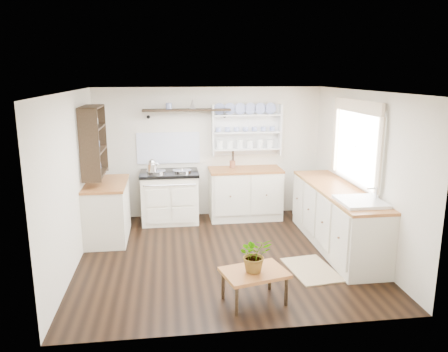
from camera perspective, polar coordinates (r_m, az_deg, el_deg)
The scene contains 19 objects.
floor at distance 6.33m, azimuth -0.09°, elevation -10.27°, with size 4.00×3.80×0.01m, color black.
wall_back at distance 7.82m, azimuth -1.90°, elevation 3.09°, with size 4.00×0.02×2.30m, color beige.
wall_right at distance 6.53m, azimuth 17.59°, elevation 0.45°, with size 0.02×3.80×2.30m, color beige.
wall_left at distance 6.05m, azimuth -19.23°, elevation -0.66°, with size 0.02×3.80×2.30m, color beige.
ceiling at distance 5.81m, azimuth -0.10°, elevation 11.01°, with size 4.00×3.80×0.01m, color white.
window at distance 6.57m, azimuth 16.89°, elevation 4.25°, with size 0.08×1.55×1.22m.
aga_cooker at distance 7.62m, azimuth -7.09°, elevation -2.67°, with size 0.99×0.69×0.92m.
back_cabinets at distance 7.76m, azimuth 2.77°, elevation -2.21°, with size 1.27×0.63×0.90m.
right_cabinets at distance 6.68m, azimuth 14.47°, elevation -5.22°, with size 0.62×2.43×0.90m.
belfast_sink at distance 5.92m, azimuth 17.34°, elevation -4.32°, with size 0.55×0.60×0.45m.
left_cabinets at distance 7.04m, azimuth -14.98°, elevation -4.30°, with size 0.62×1.13×0.90m.
plate_rack at distance 7.81m, azimuth 2.88°, elevation 6.08°, with size 1.20×0.22×0.90m.
high_shelf at distance 7.57m, azimuth -4.90°, elevation 8.51°, with size 1.50×0.29×0.16m.
left_shelving at distance 6.82m, azimuth -16.69°, elevation 4.45°, with size 0.28×0.80×1.05m, color black.
kettle at distance 7.37m, azimuth -9.38°, elevation 1.36°, with size 0.17×0.17×0.21m, color silver, non-canonical shape.
utensil_crock at distance 7.68m, azimuth 1.12°, elevation 1.55°, with size 0.10×0.10×0.12m, color brown.
center_table at distance 5.01m, azimuth 3.99°, elevation -12.75°, with size 0.80×0.65×0.38m.
potted_plant at distance 4.91m, azimuth 4.04°, elevation -10.16°, with size 0.36×0.31×0.40m, color #3F7233.
floor_rug at distance 5.99m, azimuth 11.35°, elevation -11.90°, with size 0.55×0.85×0.02m, color #8D7652.
Camera 1 is at (-0.75, -5.76, 2.53)m, focal length 35.00 mm.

